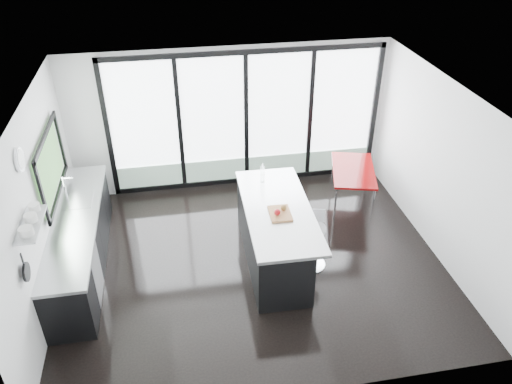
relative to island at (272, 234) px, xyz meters
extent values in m
cube|color=black|center=(-0.31, -0.04, -0.50)|extent=(6.00, 5.00, 0.00)
cube|color=white|center=(-0.31, -0.04, 2.30)|extent=(6.00, 5.00, 0.00)
cube|color=silver|center=(-0.31, 2.46, 0.90)|extent=(6.00, 0.00, 2.80)
cube|color=white|center=(-0.01, 2.43, 0.90)|extent=(5.00, 0.02, 2.50)
cube|color=slate|center=(-0.01, 2.39, -0.13)|extent=(5.00, 0.02, 0.44)
cube|color=black|center=(-1.26, 2.39, 0.90)|extent=(0.08, 0.04, 2.50)
cube|color=black|center=(-0.01, 2.39, 0.90)|extent=(0.08, 0.04, 2.50)
cube|color=black|center=(1.24, 2.39, 0.90)|extent=(0.08, 0.04, 2.50)
cube|color=silver|center=(-0.31, -2.54, 0.90)|extent=(6.00, 0.00, 2.80)
cube|color=silver|center=(-3.31, -0.04, 0.90)|extent=(0.00, 5.00, 2.80)
cube|color=#41703A|center=(-3.28, 0.86, 1.10)|extent=(0.02, 1.60, 0.90)
cube|color=#AAADAF|center=(-3.18, -0.89, 1.25)|extent=(0.25, 0.80, 0.03)
cylinder|color=white|center=(-3.28, -0.34, 1.85)|extent=(0.04, 0.30, 0.30)
cylinder|color=black|center=(-3.25, -1.29, 0.85)|extent=(0.03, 0.24, 0.24)
cube|color=silver|center=(2.69, -0.04, 0.90)|extent=(0.00, 5.00, 2.80)
cube|color=black|center=(-2.99, 0.36, -0.07)|extent=(0.65, 3.20, 0.87)
cube|color=#AAADAF|center=(-2.99, 0.36, 0.39)|extent=(0.69, 3.24, 0.05)
cube|color=#AAADAF|center=(-2.99, 0.86, 0.39)|extent=(0.45, 0.48, 0.06)
cylinder|color=silver|center=(-3.14, 0.86, 0.64)|extent=(0.02, 0.02, 0.44)
cube|color=#AAADAF|center=(-2.67, -0.39, -0.08)|extent=(0.03, 0.60, 0.80)
cube|color=black|center=(-0.01, 0.00, -0.04)|extent=(0.86, 2.38, 0.93)
cube|color=#AAADAF|center=(0.08, 0.00, 0.46)|extent=(1.08, 2.45, 0.05)
cube|color=#B27748|center=(0.08, -0.16, 0.50)|extent=(0.33, 0.44, 0.03)
sphere|color=#9E0C12|center=(0.02, -0.22, 0.56)|extent=(0.10, 0.10, 0.10)
sphere|color=brown|center=(0.14, -0.11, 0.56)|extent=(0.09, 0.09, 0.09)
cylinder|color=silver|center=(-0.01, 0.80, 0.63)|extent=(0.08, 0.08, 0.30)
cylinder|color=silver|center=(0.58, -0.27, -0.13)|extent=(0.57, 0.57, 0.75)
cylinder|color=silver|center=(0.40, 0.51, -0.15)|extent=(0.53, 0.53, 0.70)
cube|color=maroon|center=(1.82, 1.39, -0.15)|extent=(1.08, 1.48, 0.71)
camera|label=1|loc=(-1.38, -6.15, 4.81)|focal=35.00mm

